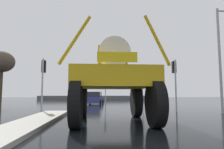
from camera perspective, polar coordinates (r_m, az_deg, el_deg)
ground_plane at (r=21.81m, az=-1.17°, el=-8.89°), size 120.00×120.00×0.00m
median_island at (r=8.17m, az=-23.80°, el=-13.27°), size 1.50×11.44×0.15m
oversize_sprayer at (r=9.06m, az=0.14°, el=-1.56°), size 4.15×5.41×4.19m
sedan_ahead at (r=24.78m, az=-4.99°, el=-6.84°), size 2.28×4.28×1.52m
traffic_signal_near_left at (r=14.44m, az=-19.12°, el=0.38°), size 0.24×0.54×3.66m
traffic_signal_near_right at (r=14.94m, az=17.50°, el=0.24°), size 0.24×0.54×3.69m
traffic_signal_far_left at (r=29.25m, az=-1.89°, el=-2.25°), size 0.24×0.55×4.07m
traffic_signal_far_right at (r=29.93m, az=8.71°, el=-2.74°), size 0.24×0.55×3.73m
streetlight_near_right at (r=15.10m, az=28.87°, el=5.28°), size 1.61×0.24×7.00m
bare_tree_left at (r=22.56m, az=-29.10°, el=3.01°), size 2.45×2.45×5.48m
roadside_barrier at (r=43.01m, az=-2.48°, el=-6.70°), size 27.96×0.24×0.90m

